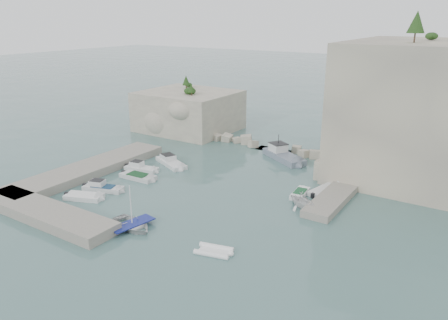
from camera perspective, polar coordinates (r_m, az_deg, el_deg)
The scene contains 21 objects.
ground at distance 50.28m, azimuth -3.75°, elevation -5.06°, with size 400.00×400.00×0.00m, color slate.
cliff_terrace at distance 59.77m, azimuth 16.97°, elevation -0.70°, with size 8.00×10.00×2.50m, color beige.
outcrop_west at distance 79.87m, azimuth -4.62°, elevation 6.42°, with size 16.00×14.00×7.00m, color beige.
quay_west at distance 60.58m, azimuth -17.35°, elevation -1.18°, with size 5.00×24.00×1.10m, color #9E9689.
quay_south at distance 48.99m, azimuth -22.30°, elevation -6.44°, with size 18.00×4.00×1.10m, color #9E9689.
ledge_east at distance 52.70m, azimuth 14.88°, elevation -4.06°, with size 3.00×16.00×0.80m, color #9E9689.
breakwater at distance 68.26m, azimuth 6.64°, elevation 1.86°, with size 28.00×3.00×1.40m, color beige.
motorboat_a at distance 61.77m, azimuth -6.92°, elevation -0.62°, with size 6.76×2.01×1.40m, color silver, non-canonical shape.
motorboat_b at distance 60.02m, azimuth -10.72°, elevation -1.38°, with size 5.04×1.65×1.40m, color white, non-canonical shape.
motorboat_c at distance 57.25m, azimuth -11.14°, elevation -2.39°, with size 5.32×1.94×0.70m, color silver, non-canonical shape.
motorboat_d at distance 54.35m, azimuth -15.46°, elevation -3.87°, with size 5.37×1.60×1.40m, color silver, non-canonical shape.
motorboat_e at distance 52.60m, azimuth -17.77°, elevation -4.85°, with size 4.70×1.92×0.70m, color white, non-canonical shape.
rowboat at distance 44.51m, azimuth -11.87°, elevation -8.69°, with size 3.55×4.96×1.03m, color silver.
inflatable_dinghy at distance 39.49m, azimuth -1.33°, elevation -11.99°, with size 3.51×1.70×0.44m, color white, non-canonical shape.
tender_east_a at distance 48.82m, azimuth 10.12°, elevation -6.06°, with size 3.03×3.51×1.85m, color white.
tender_east_b at distance 51.74m, azimuth 9.89°, elevation -4.61°, with size 4.02×1.37×0.70m, color white, non-canonical shape.
tender_east_c at distance 53.33m, azimuth 13.13°, elevation -4.11°, with size 5.63×1.82×0.70m, color silver, non-canonical shape.
tender_east_d at distance 57.82m, azimuth 14.51°, elevation -2.43°, with size 1.79×4.76×1.84m, color white.
work_boat at distance 64.15m, azimuth 7.80°, elevation 0.07°, with size 8.67×2.56×2.20m, color slate, non-canonical shape.
rowboat_mast at distance 43.40m, azimuth -12.09°, elevation -5.61°, with size 0.10×0.10×4.20m, color white.
vegetation at distance 62.04m, azimuth 24.63°, elevation 14.91°, with size 53.48×13.88×13.40m.
Camera 1 is at (27.86, -36.79, 19.96)m, focal length 35.00 mm.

